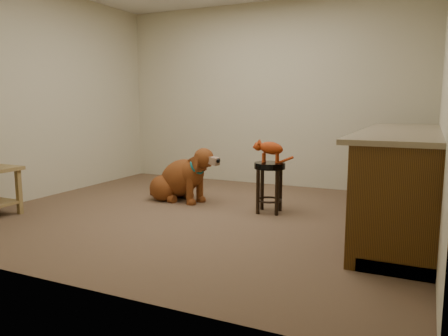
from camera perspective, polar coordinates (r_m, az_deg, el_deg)
The scene contains 7 objects.
floor at distance 4.72m, azimuth -2.76°, elevation -6.09°, with size 4.50×4.00×0.01m, color brown.
room_shell at distance 4.59m, azimuth -2.91°, elevation 14.58°, with size 4.54×4.04×2.62m.
cabinet_run at distance 4.40m, azimuth 22.19°, elevation -1.93°, with size 0.70×2.56×0.94m.
padded_stool at distance 4.75m, azimuth 5.96°, elevation -1.20°, with size 0.34×0.34×0.55m.
wood_stool at distance 4.85m, azimuth 20.28°, elevation -2.08°, with size 0.40×0.40×0.66m.
golden_retriever at distance 5.35m, azimuth -5.64°, elevation -1.45°, with size 1.11×0.61×0.72m.
tabby_kitten at distance 4.71m, azimuth 5.90°, elevation 2.51°, with size 0.43×0.20×0.28m.
Camera 1 is at (2.15, -4.03, 1.19)m, focal length 35.00 mm.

